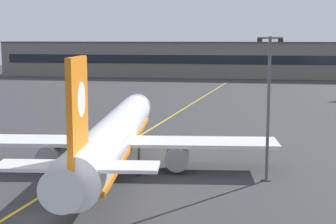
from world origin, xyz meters
TOP-DOWN VIEW (x-y plane):
  - ground_plane at (0.00, 0.00)m, footprint 400.00×400.00m
  - taxiway_centreline at (0.00, 30.00)m, footprint 13.47×179.54m
  - airliner_foreground at (1.76, 15.21)m, footprint 32.34×41.49m
  - apron_lamp_post at (16.49, 13.63)m, footprint 2.24×0.90m
  - terminal_building at (0.04, 138.39)m, footprint 141.09×12.40m

SIDE VIEW (x-z plane):
  - ground_plane at x=0.00m, z-range 0.00..0.00m
  - taxiway_centreline at x=0.00m, z-range 0.00..0.01m
  - airliner_foreground at x=1.76m, z-range -2.46..9.19m
  - terminal_building at x=0.04m, z-range 0.01..11.64m
  - apron_lamp_post at x=16.49m, z-range 0.31..13.32m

